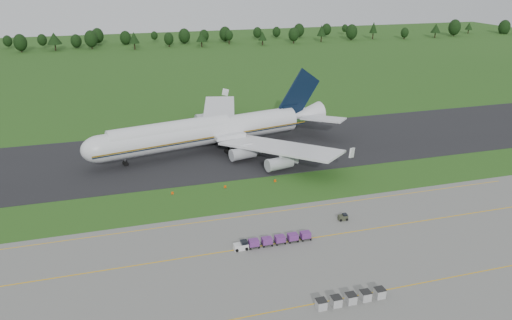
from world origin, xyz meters
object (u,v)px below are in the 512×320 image
object	(u,v)px
baggage_train	(272,241)
edge_markers	(225,187)
aircraft	(209,131)
utility_cart	(343,218)
uld_row	(351,298)

from	to	relation	value
baggage_train	edge_markers	size ratio (longest dim) A/B	0.60
aircraft	edge_markers	xyz separation A→B (m)	(-1.48, -25.38, -5.40)
baggage_train	utility_cart	distance (m)	17.13
baggage_train	uld_row	distance (m)	20.17
utility_cart	uld_row	bearing A→B (deg)	-113.23
aircraft	baggage_train	world-z (taller)	aircraft
baggage_train	uld_row	bearing A→B (deg)	-72.58
aircraft	edge_markers	size ratio (longest dim) A/B	2.91
aircraft	edge_markers	world-z (taller)	aircraft
utility_cart	uld_row	size ratio (longest dim) A/B	0.17
baggage_train	edge_markers	xyz separation A→B (m)	(-2.41, 26.53, -0.58)
aircraft	utility_cart	distance (m)	50.36
aircraft	baggage_train	bearing A→B (deg)	-88.98
uld_row	aircraft	bearing A→B (deg)	95.59
aircraft	uld_row	world-z (taller)	aircraft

